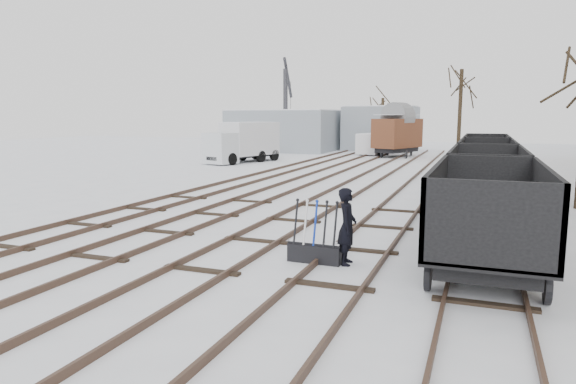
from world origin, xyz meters
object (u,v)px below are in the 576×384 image
Objects in this scene: freight_wagon_a at (487,231)px; crane at (286,127)px; worker at (347,226)px; box_van_wagon at (397,132)px; lorry at (243,142)px; panel_van at (374,143)px; ground_frame at (315,251)px.

freight_wagon_a is 40.44m from crane.
freight_wagon_a reaches higher than worker.
box_van_wagon is 0.76× the size of lorry.
box_van_wagon is 3.36m from panel_van.
panel_van is at bearing 105.35° from freight_wagon_a.
panel_van is (-5.63, 35.22, 0.71)m from ground_frame.
box_van_wagon is (-7.08, 32.37, 1.17)m from freight_wagon_a.
worker is 0.35× the size of box_van_wagon.
crane is (-11.53, 3.51, 0.30)m from box_van_wagon.
box_van_wagon is 0.58× the size of crane.
freight_wagon_a is 33.15m from box_van_wagon.
lorry is 13.09m from crane.
panel_van is (7.66, 11.56, -0.56)m from lorry.
box_van_wagon is (-3.25, 33.13, 1.81)m from ground_frame.
worker is 39.73m from crane.
lorry is at bearing -114.50° from box_van_wagon.
lorry is (-10.05, -9.47, -0.54)m from box_van_wagon.
worker is at bearing -41.66° from lorry.
freight_wagon_a is 28.60m from lorry.
freight_wagon_a is (3.83, 0.76, 0.64)m from ground_frame.
lorry is (-13.30, 23.66, 1.27)m from ground_frame.
box_van_wagon reaches higher than lorry.
panel_van is at bearing 100.71° from ground_frame.
crane is (-1.49, 12.98, 0.84)m from lorry.
freight_wagon_a is at bearing -64.82° from panel_van.
crane is at bearing -174.74° from box_van_wagon.
lorry is at bearing -113.71° from panel_van.
crane reaches higher than lorry.
panel_van is at bearing 160.88° from box_van_wagon.
box_van_wagon is (-4.00, 33.03, 1.18)m from worker.
freight_wagon_a is 0.65× the size of crane.
panel_van is at bearing 3.02° from worker.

